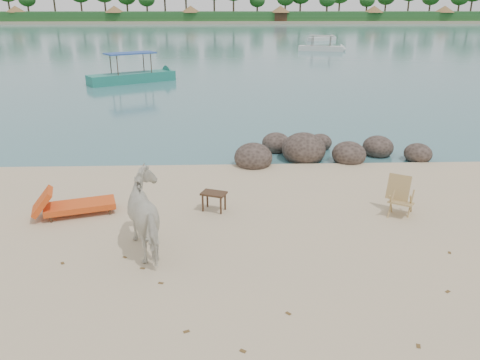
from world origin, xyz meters
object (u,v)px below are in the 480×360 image
Objects in this scene: cow at (151,215)px; boat_near at (130,58)px; deck_chair at (402,198)px; lounge_chair at (80,203)px; boulders at (316,151)px; side_table at (214,203)px.

cow is 0.29× the size of boat_near.
deck_chair is at bearing -96.79° from boat_near.
boulders is at bearing 16.76° from lounge_chair.
deck_chair reaches higher than side_table.
lounge_chair is 2.25× the size of deck_chair.
boulders is 5.36m from side_table.
cow is 2.30m from side_table.
lounge_chair is (-3.19, -0.07, 0.07)m from side_table.
boat_near reaches higher than side_table.
deck_chair is 23.59m from boat_near.
boulders is 3.46× the size of cow.
deck_chair is 0.14× the size of boat_near.
cow is 0.92× the size of lounge_chair.
lounge_chair is at bearing -146.32° from boulders.
cow is at bearing -126.36° from boulders.
side_table is 21.68m from boat_near.
boat_near reaches higher than lounge_chair.
boat_near is at bearing -103.26° from cow.
boulders reaches higher than side_table.
side_table is 3.19m from lounge_chair.
cow is at bearing -111.10° from boat_near.
cow reaches higher than lounge_chair.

